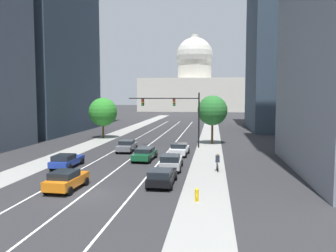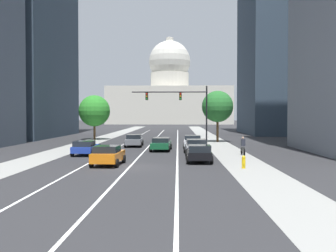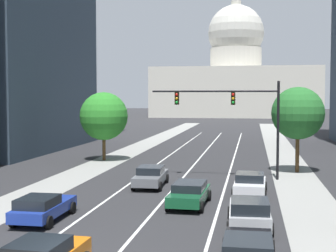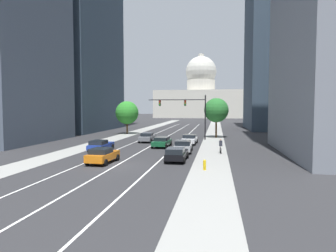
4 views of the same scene
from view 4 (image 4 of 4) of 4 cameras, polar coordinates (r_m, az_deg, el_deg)
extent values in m
plane|color=#2B2B2D|center=(66.12, 1.69, -1.04)|extent=(400.00, 400.00, 0.00)
cube|color=gray|center=(63.01, -6.65, -1.28)|extent=(3.41, 130.00, 0.01)
cube|color=gray|center=(60.52, 9.07, -1.50)|extent=(3.41, 130.00, 0.01)
cube|color=white|center=(52.07, -4.31, -2.27)|extent=(0.16, 90.00, 0.01)
cube|color=white|center=(51.36, -0.61, -2.34)|extent=(0.16, 90.00, 0.01)
cube|color=white|center=(50.87, 3.19, -2.40)|extent=(0.16, 90.00, 0.01)
cube|color=#334251|center=(77.37, -18.79, 20.59)|extent=(18.09, 25.78, 56.42)
cube|color=#334251|center=(81.47, 23.52, 17.90)|extent=(21.79, 21.60, 51.76)
cube|color=beige|center=(165.01, 6.45, 4.26)|extent=(49.75, 24.94, 14.94)
cylinder|color=beige|center=(165.49, 6.48, 7.90)|extent=(15.64, 15.64, 6.09)
sphere|color=beige|center=(166.26, 6.49, 10.56)|extent=(17.02, 17.02, 17.02)
cylinder|color=beige|center=(167.38, 6.51, 13.16)|extent=(3.06, 3.06, 4.25)
cube|color=#B2B5BA|center=(34.81, 3.05, -4.10)|extent=(2.02, 4.57, 0.64)
cube|color=black|center=(33.94, 2.94, -3.29)|extent=(1.79, 2.24, 0.54)
cylinder|color=black|center=(36.46, 1.78, -4.26)|extent=(0.24, 0.65, 0.64)
cylinder|color=black|center=(36.31, 4.72, -4.30)|extent=(0.24, 0.65, 0.64)
cylinder|color=black|center=(33.43, 1.23, -4.97)|extent=(0.24, 0.65, 0.64)
cylinder|color=black|center=(33.28, 4.44, -5.02)|extent=(0.24, 0.65, 0.64)
cube|color=#1E389E|center=(37.04, -13.01, -3.80)|extent=(1.82, 4.58, 0.55)
cube|color=black|center=(36.27, -13.49, -3.14)|extent=(1.67, 2.14, 0.48)
cylinder|color=black|center=(38.84, -13.36, -3.87)|extent=(0.22, 0.64, 0.64)
cylinder|color=black|center=(38.18, -10.85, -3.97)|extent=(0.22, 0.64, 0.64)
cylinder|color=black|center=(36.02, -15.28, -4.48)|extent=(0.22, 0.64, 0.64)
cylinder|color=black|center=(35.31, -12.61, -4.60)|extent=(0.22, 0.64, 0.64)
cube|color=#14512D|center=(39.40, -1.21, -3.25)|extent=(2.04, 4.76, 0.58)
cube|color=black|center=(39.45, -1.17, -2.48)|extent=(1.81, 2.54, 0.46)
cylinder|color=black|center=(41.19, -1.96, -3.36)|extent=(0.25, 0.65, 0.64)
cylinder|color=black|center=(40.79, 0.57, -3.43)|extent=(0.25, 0.65, 0.64)
cylinder|color=black|center=(38.13, -3.11, -3.92)|extent=(0.25, 0.65, 0.64)
cylinder|color=black|center=(37.70, -0.38, -4.00)|extent=(0.25, 0.65, 0.64)
cube|color=orange|center=(28.63, -12.66, -5.80)|extent=(2.01, 4.20, 0.68)
cube|color=black|center=(28.17, -13.03, -4.75)|extent=(1.77, 2.07, 0.49)
cylinder|color=black|center=(30.32, -13.09, -5.94)|extent=(0.25, 0.65, 0.64)
cylinder|color=black|center=(29.59, -9.89, -6.13)|extent=(0.25, 0.65, 0.64)
cylinder|color=black|center=(27.85, -15.58, -6.81)|extent=(0.25, 0.65, 0.64)
cylinder|color=black|center=(27.06, -12.16, -7.06)|extent=(0.25, 0.65, 0.64)
cube|color=silver|center=(42.52, 4.25, -2.74)|extent=(2.04, 4.32, 0.60)
cube|color=black|center=(42.43, 4.24, -2.01)|extent=(1.81, 2.11, 0.50)
cylinder|color=black|center=(44.11, 3.27, -2.91)|extent=(0.24, 0.65, 0.64)
cylinder|color=black|center=(43.88, 5.71, -2.96)|extent=(0.24, 0.65, 0.64)
cylinder|color=black|center=(41.27, 2.69, -3.35)|extent=(0.24, 0.65, 0.64)
cylinder|color=black|center=(41.02, 5.29, -3.40)|extent=(0.24, 0.65, 0.64)
cube|color=slate|center=(45.50, -4.13, -2.34)|extent=(1.96, 4.78, 0.60)
cube|color=black|center=(45.47, -4.13, -1.64)|extent=(1.73, 2.23, 0.50)
cylinder|color=black|center=(47.29, -4.80, -2.48)|extent=(0.24, 0.65, 0.64)
cylinder|color=black|center=(46.93, -2.65, -2.52)|extent=(0.24, 0.65, 0.64)
cylinder|color=black|center=(44.18, -5.71, -2.91)|extent=(0.24, 0.65, 0.64)
cylinder|color=black|center=(43.79, -3.40, -2.96)|extent=(0.24, 0.65, 0.64)
cube|color=black|center=(29.19, 1.76, -5.63)|extent=(1.82, 4.57, 0.59)
cube|color=black|center=(28.02, 1.45, -4.88)|extent=(1.67, 2.07, 0.51)
cylinder|color=black|center=(30.88, 0.49, -5.67)|extent=(0.22, 0.64, 0.64)
cylinder|color=black|center=(30.65, 3.85, -5.75)|extent=(0.22, 0.64, 0.64)
cylinder|color=black|center=(27.87, -0.53, -6.68)|extent=(0.22, 0.64, 0.64)
cylinder|color=black|center=(27.61, 3.19, -6.78)|extent=(0.22, 0.64, 0.64)
cylinder|color=black|center=(48.44, 7.32, 1.67)|extent=(0.20, 0.20, 7.43)
cylinder|color=black|center=(48.86, 1.70, 5.17)|extent=(9.58, 0.14, 0.14)
cube|color=black|center=(48.67, 3.38, 4.52)|extent=(0.32, 0.28, 0.96)
sphere|color=red|center=(48.53, 3.37, 4.88)|extent=(0.20, 0.20, 0.20)
sphere|color=orange|center=(48.52, 3.36, 4.53)|extent=(0.20, 0.20, 0.20)
sphere|color=green|center=(48.52, 3.36, 4.17)|extent=(0.20, 0.20, 0.20)
cube|color=black|center=(49.33, -1.62, 4.51)|extent=(0.32, 0.28, 0.96)
sphere|color=red|center=(49.18, -1.65, 4.87)|extent=(0.20, 0.20, 0.20)
sphere|color=orange|center=(49.18, -1.65, 4.52)|extent=(0.20, 0.20, 0.20)
sphere|color=green|center=(49.17, -1.65, 4.17)|extent=(0.20, 0.20, 0.20)
cylinder|color=yellow|center=(25.02, 7.19, -7.81)|extent=(0.26, 0.26, 0.70)
sphere|color=yellow|center=(24.94, 7.20, -6.84)|extent=(0.26, 0.26, 0.26)
cylinder|color=yellow|center=(24.85, 7.17, -7.80)|extent=(0.10, 0.12, 0.10)
cylinder|color=black|center=(33.80, 10.36, -4.92)|extent=(0.10, 0.66, 0.66)
cylinder|color=black|center=(34.82, 10.20, -4.67)|extent=(0.10, 0.66, 0.66)
cube|color=black|center=(34.28, 10.28, -4.42)|extent=(0.14, 1.00, 0.36)
cube|color=#262833|center=(34.15, 10.30, -3.39)|extent=(0.38, 0.31, 0.64)
sphere|color=tan|center=(34.17, 10.30, -2.66)|extent=(0.22, 0.22, 0.22)
cylinder|color=#51381E|center=(52.51, 9.42, -0.42)|extent=(0.32, 0.32, 3.38)
sphere|color=#286D2D|center=(52.39, 9.46, 3.08)|extent=(4.33, 4.33, 4.33)
cylinder|color=#51381E|center=(60.00, -8.03, -0.25)|extent=(0.32, 0.32, 2.69)
sphere|color=#2E892B|center=(59.88, -8.05, 2.61)|extent=(4.70, 4.70, 4.70)
camera|label=1|loc=(2.85, 11.35, 40.53)|focal=36.68mm
camera|label=2|loc=(6.98, -114.96, -13.89)|focal=43.67mm
camera|label=3|loc=(11.30, -10.26, 8.69)|focal=52.89mm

